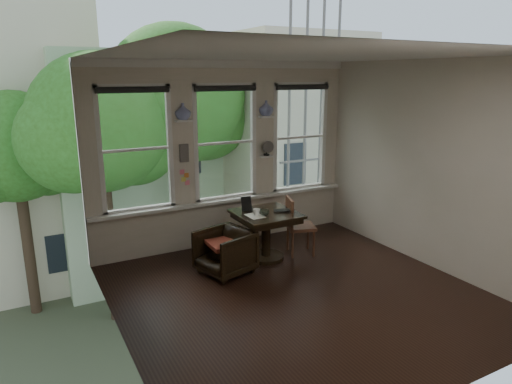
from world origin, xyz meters
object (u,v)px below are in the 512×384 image
table (266,236)px  mug (257,212)px  armchair_left (225,252)px  side_chair_right (301,226)px  laptop (285,211)px

table → mug: bearing=-164.3°
armchair_left → mug: (0.58, 0.13, 0.48)m
side_chair_right → laptop: side_chair_right is taller
armchair_left → side_chair_right: side_chair_right is taller
armchair_left → side_chair_right: 1.38m
table → mug: mug is taller
table → side_chair_right: 0.61m
armchair_left → side_chair_right: size_ratio=0.77×
table → mug: (-0.19, -0.05, 0.43)m
table → laptop: 0.49m
laptop → mug: bearing=-171.2°
table → side_chair_right: bearing=-6.5°
armchair_left → side_chair_right: bearing=79.3°
laptop → armchair_left: bearing=-159.9°
laptop → mug: 0.47m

